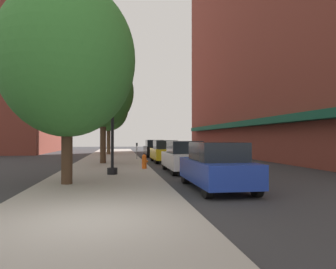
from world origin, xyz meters
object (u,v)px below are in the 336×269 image
tree_far (109,108)px  car_white (184,157)px  lamppost (112,108)px  tree_mid (67,59)px  car_blue (217,166)px  tree_near (103,92)px  car_black (154,149)px  fire_hydrant (144,161)px  parking_meter_near (137,149)px  car_yellow (165,152)px

tree_far → car_white: (4.50, -17.82, -4.20)m
lamppost → tree_far: (-0.80, 19.28, 1.81)m
tree_mid → car_blue: (5.29, -1.34, -3.91)m
tree_mid → tree_far: 22.23m
tree_near → car_blue: bearing=-68.1°
car_blue → car_white: same height
tree_near → car_black: 10.62m
fire_hydrant → parking_meter_near: 8.48m
lamppost → tree_near: bearing=96.4°
parking_meter_near → car_yellow: (1.95, -2.53, -0.14)m
car_yellow → car_blue: bearing=-88.3°
car_yellow → car_black: size_ratio=1.00×
parking_meter_near → tree_far: size_ratio=0.18×
lamppost → car_black: size_ratio=1.37×
tree_near → car_yellow: (4.47, 1.61, -4.13)m
tree_mid → car_blue: 6.71m
tree_near → car_black: size_ratio=1.68×
fire_hydrant → car_black: size_ratio=0.18×
lamppost → parking_meter_near: lamppost is taller
tree_far → car_black: 7.19m
lamppost → car_blue: size_ratio=1.37×
lamppost → tree_mid: tree_mid is taller
tree_near → car_yellow: tree_near is taller
tree_far → fire_hydrant: bearing=-81.5°
fire_hydrant → car_yellow: size_ratio=0.18×
lamppost → tree_mid: 3.66m
parking_meter_near → car_blue: bearing=-82.7°
parking_meter_near → tree_mid: tree_mid is taller
tree_far → car_white: 18.86m
parking_meter_near → tree_far: 9.57m
tree_mid → car_black: tree_mid is taller
fire_hydrant → tree_near: (-2.46, 4.33, 4.42)m
parking_meter_near → tree_mid: 14.81m
lamppost → car_white: 4.64m
fire_hydrant → car_white: 2.29m
car_blue → car_white: 5.72m
car_yellow → fire_hydrant: bearing=-107.0°
parking_meter_near → car_white: bearing=-78.4°
fire_hydrant → car_yellow: (2.01, 5.94, 0.29)m
fire_hydrant → car_yellow: car_yellow is taller
fire_hydrant → tree_mid: tree_mid is taller
car_blue → car_yellow: same height
lamppost → fire_hydrant: 4.06m
parking_meter_near → tree_near: (-2.52, -4.14, 3.99)m
car_white → car_black: (0.00, 14.11, 0.00)m
parking_meter_near → car_black: bearing=66.9°
tree_far → car_black: size_ratio=1.71×
car_yellow → tree_mid: bearing=-113.2°
lamppost → tree_near: (-0.77, 6.86, 1.74)m
car_white → lamppost: bearing=-156.8°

